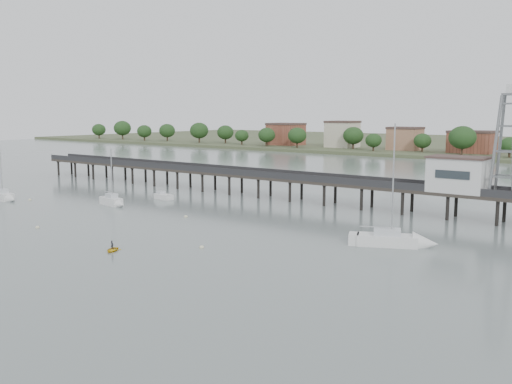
# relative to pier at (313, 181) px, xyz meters

# --- Properties ---
(pier) EXTENTS (150.00, 5.00, 5.50)m
(pier) POSITION_rel_pier_xyz_m (0.00, 0.00, 0.00)
(pier) COLOR #2D2823
(pier) RESTS_ON ground
(pier_building) EXTENTS (8.40, 5.40, 5.30)m
(pier_building) POSITION_rel_pier_xyz_m (25.00, 0.00, 2.87)
(pier_building) COLOR silver
(pier_building) RESTS_ON ground
(lattice_tower) EXTENTS (3.20, 3.20, 15.50)m
(lattice_tower) POSITION_rel_pier_xyz_m (31.50, 0.00, 7.31)
(lattice_tower) COLOR slate
(lattice_tower) RESTS_ON ground
(sailboat_c) EXTENTS (9.64, 6.36, 15.34)m
(sailboat_c) POSITION_rel_pier_xyz_m (25.62, -21.54, -3.16)
(sailboat_c) COLOR white
(sailboat_c) RESTS_ON ground
(sailboat_b) EXTENTS (6.13, 2.53, 10.06)m
(sailboat_b) POSITION_rel_pier_xyz_m (-24.80, -23.32, -3.13)
(sailboat_b) COLOR white
(sailboat_b) RESTS_ON ground
(sailboat_a) EXTENTS (7.08, 2.15, 11.78)m
(sailboat_a) POSITION_rel_pier_xyz_m (-44.97, -31.57, -3.14)
(sailboat_a) COLOR white
(sailboat_a) RESTS_ON ground
(white_tender) EXTENTS (4.08, 2.09, 1.52)m
(white_tender) POSITION_rel_pier_xyz_m (-23.67, -13.10, -3.32)
(white_tender) COLOR white
(white_tender) RESTS_ON ground
(yellow_dinghy) EXTENTS (1.66, 1.21, 2.29)m
(yellow_dinghy) POSITION_rel_pier_xyz_m (0.33, -43.77, -3.79)
(yellow_dinghy) COLOR gold
(yellow_dinghy) RESTS_ON ground
(dinghy_occupant) EXTENTS (0.42, 1.01, 0.24)m
(dinghy_occupant) POSITION_rel_pier_xyz_m (0.33, -43.77, -3.79)
(dinghy_occupant) COLOR black
(dinghy_occupant) RESTS_ON ground
(mooring_buoys) EXTENTS (89.00, 20.61, 0.39)m
(mooring_buoys) POSITION_rel_pier_xyz_m (1.98, -31.60, -3.71)
(mooring_buoys) COLOR #EEEAB9
(mooring_buoys) RESTS_ON ground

